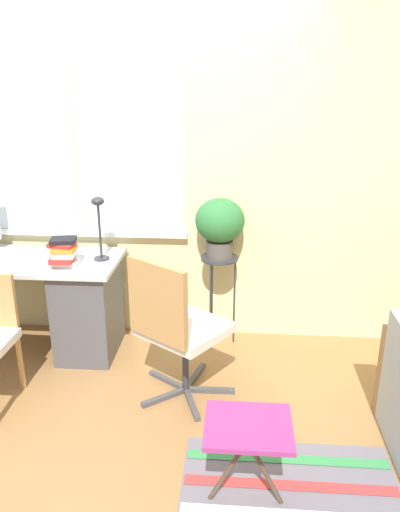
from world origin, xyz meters
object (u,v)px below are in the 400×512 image
(desk_lamp, at_px, (99,217))
(office_chair_swivel, at_px, (177,327))
(plant_stand, at_px, (219,267))
(book_stack, at_px, (64,253))
(folding_stool, at_px, (248,432))
(potted_plant, at_px, (220,224))

(desk_lamp, height_order, office_chair_swivel, desk_lamp)
(plant_stand, bearing_deg, book_stack, -162.16)
(book_stack, bearing_deg, office_chair_swivel, -26.47)
(book_stack, distance_m, office_chair_swivel, 0.98)
(desk_lamp, relative_size, book_stack, 2.27)
(desk_lamp, height_order, book_stack, desk_lamp)
(office_chair_swivel, height_order, folding_stool, office_chair_swivel)
(potted_plant, bearing_deg, desk_lamp, -168.29)
(office_chair_swivel, xyz_separation_m, folding_stool, (0.43, -0.82, -0.10))
(plant_stand, bearing_deg, potted_plant, -90.00)
(desk_lamp, xyz_separation_m, plant_stand, (0.84, 0.17, -0.42))
(book_stack, distance_m, folding_stool, 1.81)
(office_chair_swivel, distance_m, folding_stool, 0.93)
(folding_stool, bearing_deg, desk_lamp, 126.81)
(office_chair_swivel, distance_m, plant_stand, 0.79)
(potted_plant, bearing_deg, folding_stool, -82.69)
(potted_plant, relative_size, folding_stool, 0.97)
(desk_lamp, xyz_separation_m, book_stack, (-0.22, -0.17, -0.21))
(folding_stool, bearing_deg, book_stack, 135.69)
(office_chair_swivel, bearing_deg, book_stack, 8.54)
(folding_stool, bearing_deg, plant_stand, 97.31)
(potted_plant, height_order, folding_stool, potted_plant)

